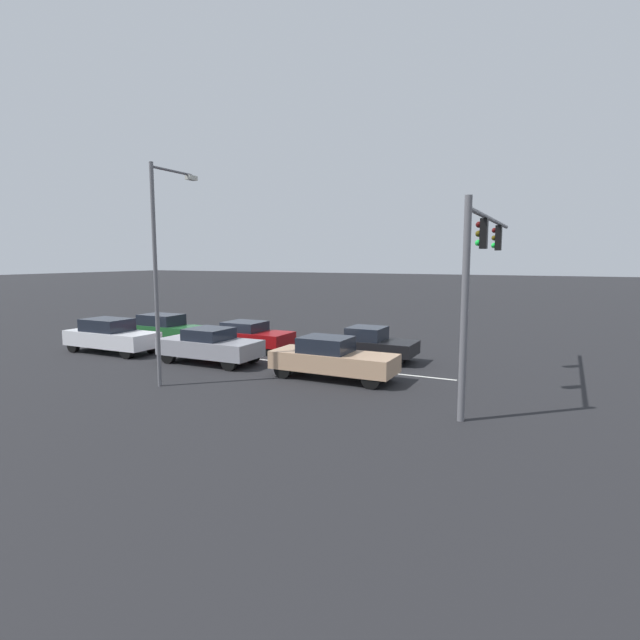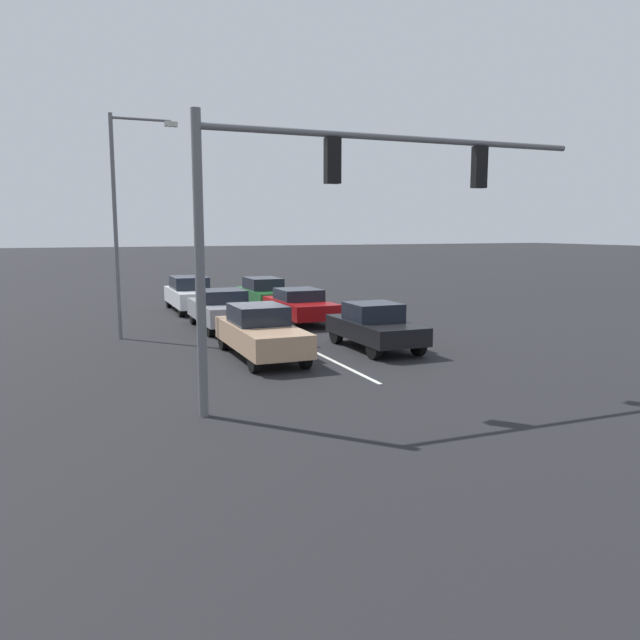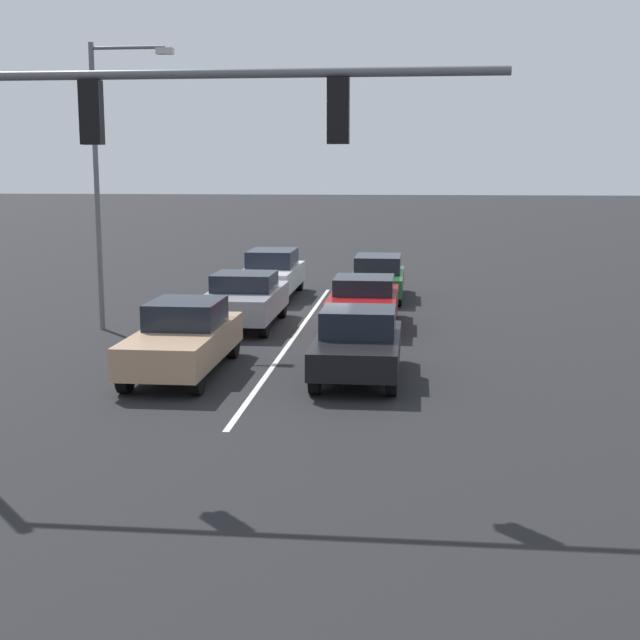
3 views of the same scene
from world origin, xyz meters
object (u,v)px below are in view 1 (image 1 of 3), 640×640
(car_tan_midlane_front, at_px, (332,358))
(car_darkgreen_leftlane_third, at_px, (164,328))
(street_lamp_right_shoulder, at_px, (161,258))
(car_maroon_leftlane_second, at_px, (248,335))
(traffic_signal_gantry, at_px, (482,257))
(car_gray_midlane_second, at_px, (210,345))
(car_silver_midlane_third, at_px, (111,336))
(car_black_leftlane_front, at_px, (369,344))

(car_tan_midlane_front, height_order, car_darkgreen_leftlane_third, car_tan_midlane_front)
(car_darkgreen_leftlane_third, xyz_separation_m, street_lamp_right_shoulder, (7.06, 6.75, 3.75))
(car_maroon_leftlane_second, distance_m, traffic_signal_gantry, 12.56)
(car_gray_midlane_second, relative_size, car_silver_midlane_third, 0.94)
(car_maroon_leftlane_second, bearing_deg, car_silver_midlane_third, -57.13)
(car_black_leftlane_front, height_order, car_silver_midlane_third, car_silver_midlane_third)
(car_maroon_leftlane_second, bearing_deg, car_tan_midlane_front, 60.30)
(car_tan_midlane_front, xyz_separation_m, street_lamp_right_shoulder, (3.36, -4.99, 3.71))
(car_gray_midlane_second, bearing_deg, car_tan_midlane_front, 87.91)
(traffic_signal_gantry, distance_m, street_lamp_right_shoulder, 10.74)
(car_darkgreen_leftlane_third, bearing_deg, car_maroon_leftlane_second, 88.35)
(car_maroon_leftlane_second, bearing_deg, traffic_signal_gantry, 72.61)
(car_darkgreen_leftlane_third, distance_m, traffic_signal_gantry, 17.78)
(traffic_signal_gantry, bearing_deg, car_gray_midlane_second, -91.31)
(car_black_leftlane_front, xyz_separation_m, car_maroon_leftlane_second, (0.24, -6.26, -0.02))
(traffic_signal_gantry, bearing_deg, car_black_leftlane_front, -126.46)
(car_darkgreen_leftlane_third, bearing_deg, street_lamp_right_shoulder, 43.73)
(car_black_leftlane_front, relative_size, car_tan_midlane_front, 0.86)
(car_tan_midlane_front, distance_m, street_lamp_right_shoulder, 7.07)
(car_tan_midlane_front, distance_m, car_gray_midlane_second, 5.85)
(car_darkgreen_leftlane_third, bearing_deg, car_silver_midlane_third, 2.18)
(car_maroon_leftlane_second, xyz_separation_m, car_silver_midlane_third, (3.49, -5.40, 0.10))
(car_maroon_leftlane_second, bearing_deg, car_black_leftlane_front, 92.22)
(street_lamp_right_shoulder, bearing_deg, car_black_leftlane_front, 144.76)
(car_silver_midlane_third, xyz_separation_m, street_lamp_right_shoulder, (3.41, 6.61, 3.67))
(car_black_leftlane_front, xyz_separation_m, car_darkgreen_leftlane_third, (0.08, -11.80, -0.01))
(car_black_leftlane_front, xyz_separation_m, traffic_signal_gantry, (3.82, 5.17, 3.77))
(car_maroon_leftlane_second, height_order, car_silver_midlane_third, car_silver_midlane_third)
(car_gray_midlane_second, bearing_deg, traffic_signal_gantry, 88.69)
(traffic_signal_gantry, bearing_deg, car_tan_midlane_front, -90.43)
(car_maroon_leftlane_second, height_order, car_darkgreen_leftlane_third, car_darkgreen_leftlane_third)
(car_darkgreen_leftlane_third, distance_m, car_silver_midlane_third, 3.65)
(car_tan_midlane_front, bearing_deg, car_darkgreen_leftlane_third, -107.48)
(car_tan_midlane_front, distance_m, car_silver_midlane_third, 11.61)
(car_gray_midlane_second, xyz_separation_m, traffic_signal_gantry, (0.25, 11.07, 3.74))
(car_gray_midlane_second, relative_size, street_lamp_right_shoulder, 0.57)
(car_maroon_leftlane_second, relative_size, car_silver_midlane_third, 0.93)
(car_gray_midlane_second, height_order, car_darkgreen_leftlane_third, car_gray_midlane_second)
(car_gray_midlane_second, xyz_separation_m, car_silver_midlane_third, (0.16, -5.76, 0.04))
(car_black_leftlane_front, distance_m, car_darkgreen_leftlane_third, 11.80)
(car_black_leftlane_front, relative_size, car_maroon_leftlane_second, 0.93)
(car_tan_midlane_front, height_order, traffic_signal_gantry, traffic_signal_gantry)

